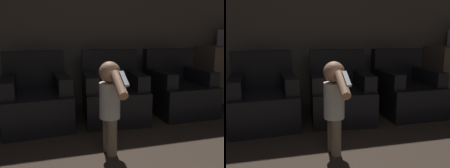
# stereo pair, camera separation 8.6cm
# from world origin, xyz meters

# --- Properties ---
(wall_back) EXTENTS (8.40, 0.05, 2.60)m
(wall_back) POSITION_xyz_m (0.00, 4.50, 1.30)
(wall_back) COLOR #51493F
(wall_back) RESTS_ON ground_plane
(armchair_left) EXTENTS (0.83, 0.92, 0.91)m
(armchair_left) POSITION_xyz_m (-0.70, 3.74, 0.32)
(armchair_left) COLOR black
(armchair_left) RESTS_ON ground_plane
(armchair_middle) EXTENTS (0.87, 0.95, 0.91)m
(armchair_middle) POSITION_xyz_m (0.29, 3.74, 0.32)
(armchair_middle) COLOR black
(armchair_middle) RESTS_ON ground_plane
(armchair_right) EXTENTS (0.79, 0.89, 0.91)m
(armchair_right) POSITION_xyz_m (1.28, 3.74, 0.32)
(armchair_right) COLOR black
(armchair_right) RESTS_ON ground_plane
(person_toddler) EXTENTS (0.20, 0.61, 0.89)m
(person_toddler) POSITION_xyz_m (-0.02, 2.72, 0.53)
(person_toddler) COLOR brown
(person_toddler) RESTS_ON ground_plane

